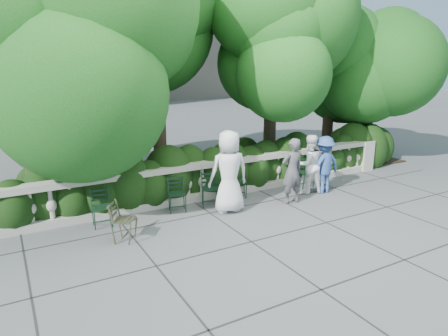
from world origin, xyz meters
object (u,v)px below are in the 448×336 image
chair_c (178,213)px  person_older_blue (324,165)px  chair_d (228,202)px  person_casual_man (309,164)px  chair_b (211,208)px  person_businessman (229,172)px  person_woman_grey (292,171)px  chair_weathered (132,241)px  chair_f (308,189)px  chair_e (239,199)px  chair_a (104,229)px

chair_c → person_older_blue: size_ratio=0.54×
chair_d → person_casual_man: size_ratio=0.52×
chair_b → person_businessman: bearing=-33.8°
chair_c → person_woman_grey: (2.80, -0.71, 0.84)m
chair_d → chair_weathered: same height
chair_f → chair_weathered: 5.45m
person_older_blue → person_woman_grey: bearing=9.2°
person_businessman → person_older_blue: 2.98m
person_businessman → chair_d: bearing=-110.5°
person_businessman → chair_weathered: bearing=18.6°
chair_e → person_older_blue: bearing=6.7°
chair_c → person_businessman: bearing=-5.3°
person_woman_grey → person_casual_man: (0.90, 0.40, -0.03)m
chair_b → person_woman_grey: bearing=3.5°
chair_d → chair_e: same height
chair_d → chair_f: same height
chair_weathered → person_casual_man: 5.21m
chair_c → chair_f: 3.97m
chair_c → person_older_blue: person_older_blue is taller
chair_weathered → chair_f: bearing=-44.2°
chair_d → person_businessman: person_businessman is taller
chair_d → person_casual_man: person_casual_man is taller
chair_b → chair_e: bearing=35.9°
person_older_blue → person_casual_man: bearing=-23.3°
chair_c → chair_f: size_ratio=1.00×
chair_a → chair_f: 5.72m
chair_c → chair_a: bearing=-162.4°
chair_f → person_woman_grey: 1.59m
person_woman_grey → person_older_blue: size_ratio=1.07×
chair_f → person_woman_grey: size_ratio=0.50×
chair_c → chair_e: size_ratio=1.00×
chair_a → chair_c: (1.75, 0.04, 0.00)m
chair_a → person_woman_grey: 4.68m
chair_b → person_casual_man: (2.86, -0.28, 0.81)m
chair_e → chair_f: same height
chair_e → chair_f: (2.16, -0.22, 0.00)m
chair_f → person_older_blue: size_ratio=0.54×
person_woman_grey → chair_c: bearing=-13.3°
chair_f → person_businessman: 3.04m
person_businessman → person_casual_man: person_businessman is taller
chair_b → chair_a: bearing=-157.0°
chair_d → person_woman_grey: person_woman_grey is taller
person_businessman → chair_e: bearing=-129.6°
chair_a → person_older_blue: 5.91m
chair_d → chair_c: bearing=-170.4°
chair_b → chair_e: same height
chair_a → person_businessman: size_ratio=0.43×
chair_d → person_older_blue: (2.67, -0.61, 0.78)m
chair_b → chair_c: size_ratio=1.00×
chair_c → chair_d: 1.44m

